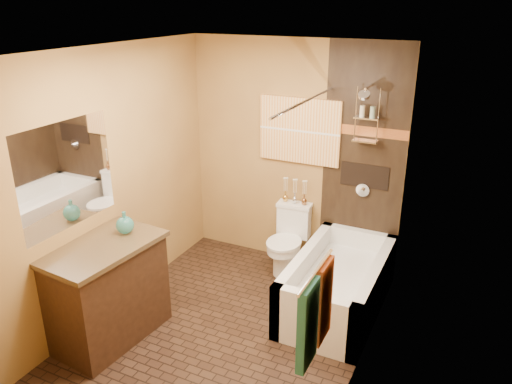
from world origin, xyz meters
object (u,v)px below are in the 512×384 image
Objects in this scene: sunset_painting at (300,131)px; toilet at (288,239)px; vanity at (106,291)px; bathtub at (338,288)px.

sunset_painting is 1.21× the size of toilet.
vanity is at bearing -124.37° from toilet.
toilet is (-0.73, 0.47, 0.16)m from bathtub.
sunset_painting reaches higher than bathtub.
toilet is at bearing 146.94° from bathtub.
sunset_painting is 0.83× the size of vanity.
sunset_painting reaches higher than toilet.
bathtub is 1.38× the size of vanity.
sunset_painting is at bearing 135.01° from bathtub.
vanity is at bearing -142.88° from bathtub.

